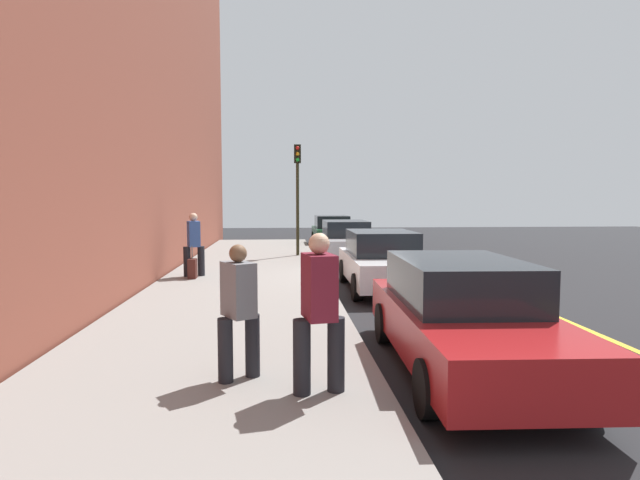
% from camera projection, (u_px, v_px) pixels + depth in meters
% --- Properties ---
extents(ground_plane, '(56.00, 56.00, 0.00)m').
position_uv_depth(ground_plane, '(364.00, 284.00, 14.18)').
color(ground_plane, black).
extents(sidewalk, '(28.00, 4.60, 0.15)m').
position_uv_depth(sidewalk, '(243.00, 283.00, 13.93)').
color(sidewalk, gray).
rests_on(sidewalk, ground).
extents(lane_stripe_centre, '(28.00, 0.14, 0.01)m').
position_uv_depth(lane_stripe_centre, '(477.00, 282.00, 14.41)').
color(lane_stripe_centre, gold).
rests_on(lane_stripe_centre, ground).
extents(parked_car_green, '(4.27, 1.91, 1.51)m').
position_uv_depth(parked_car_green, '(332.00, 231.00, 25.71)').
color(parked_car_green, black).
rests_on(parked_car_green, ground).
extents(parked_car_silver, '(4.47, 1.90, 1.51)m').
position_uv_depth(parked_car_silver, '(346.00, 241.00, 19.60)').
color(parked_car_silver, black).
rests_on(parked_car_silver, ground).
extents(parked_car_white, '(4.36, 1.93, 1.51)m').
position_uv_depth(parked_car_white, '(382.00, 261.00, 13.23)').
color(parked_car_white, black).
rests_on(parked_car_white, ground).
extents(parked_car_red, '(4.75, 2.02, 1.51)m').
position_uv_depth(parked_car_red, '(462.00, 315.00, 7.00)').
color(parked_car_red, black).
rests_on(parked_car_red, ground).
extents(pedestrian_grey_coat, '(0.53, 0.49, 1.65)m').
position_uv_depth(pedestrian_grey_coat, '(239.00, 308.00, 6.20)').
color(pedestrian_grey_coat, black).
rests_on(pedestrian_grey_coat, sidewalk).
extents(pedestrian_blue_coat, '(0.56, 0.57, 1.80)m').
position_uv_depth(pedestrian_blue_coat, '(194.00, 243.00, 14.56)').
color(pedestrian_blue_coat, black).
rests_on(pedestrian_blue_coat, sidewalk).
extents(pedestrian_burgundy_coat, '(0.54, 0.59, 1.81)m').
position_uv_depth(pedestrian_burgundy_coat, '(319.00, 308.00, 5.75)').
color(pedestrian_burgundy_coat, black).
rests_on(pedestrian_burgundy_coat, sidewalk).
extents(traffic_light_pole, '(0.35, 0.26, 4.27)m').
position_uv_depth(traffic_light_pole, '(298.00, 181.00, 19.84)').
color(traffic_light_pole, '#2D2D19').
rests_on(traffic_light_pole, sidewalk).
extents(rolling_suitcase, '(0.34, 0.22, 0.90)m').
position_uv_depth(rolling_suitcase, '(192.00, 269.00, 14.19)').
color(rolling_suitcase, '#471E19').
rests_on(rolling_suitcase, sidewalk).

